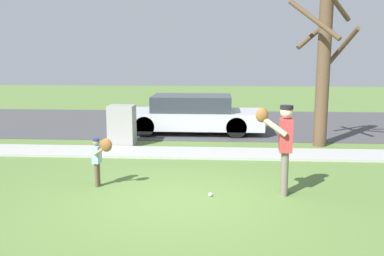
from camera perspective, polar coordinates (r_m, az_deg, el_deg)
name	(u,v)px	position (r m, az deg, el deg)	size (l,w,h in m)	color
ground_plane	(190,155)	(11.03, -0.34, -3.60)	(48.00, 48.00, 0.00)	#567538
sidewalk_strip	(190,153)	(11.12, -0.30, -3.33)	(36.00, 1.20, 0.06)	#A3A39E
road_surface	(199,123)	(16.02, 0.97, 0.68)	(36.00, 6.80, 0.02)	#424244
person_adult	(283,140)	(7.89, 12.11, -1.52)	(0.70, 0.59, 1.66)	#6B6656
person_child	(100,154)	(8.44, -12.24, -3.44)	(0.43, 0.41, 1.00)	brown
baseball	(210,195)	(7.88, 2.47, -8.89)	(0.07, 0.07, 0.07)	white
utility_cabinet	(122,126)	(12.21, -9.36, 0.33)	(0.72, 0.60, 1.15)	gray
street_tree_near	(324,64)	(12.36, 17.21, 8.15)	(1.84, 1.88, 4.26)	brown
parked_sedan_silver	(192,114)	(13.94, -0.01, 1.84)	(4.60, 1.80, 1.23)	silver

